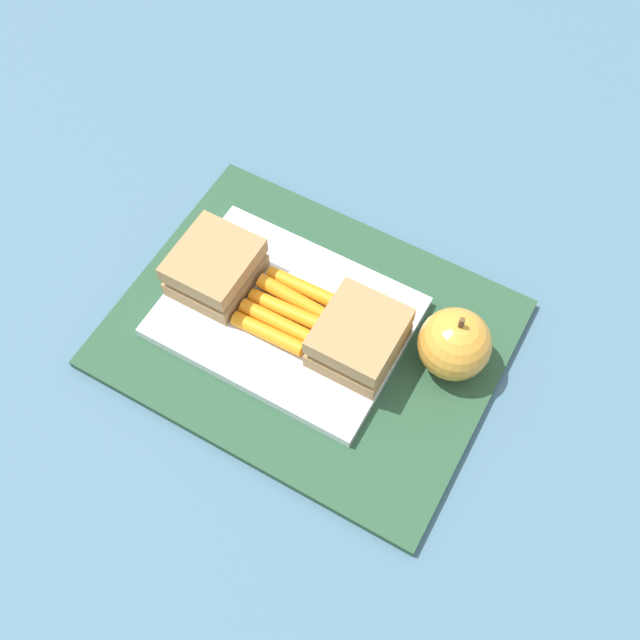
{
  "coord_description": "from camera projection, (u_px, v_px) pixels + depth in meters",
  "views": [
    {
      "loc": [
        0.18,
        -0.3,
        0.65
      ],
      "look_at": [
        0.01,
        0.0,
        0.04
      ],
      "focal_mm": 42.61,
      "sensor_mm": 36.0,
      "label": 1
    }
  ],
  "objects": [
    {
      "name": "ground_plane",
      "position": [
        309.0,
        336.0,
        0.74
      ],
      "size": [
        2.4,
        2.4,
        0.0
      ],
      "primitive_type": "plane",
      "color": "#42667A"
    },
    {
      "name": "carrot_sticks_bundle",
      "position": [
        285.0,
        310.0,
        0.72
      ],
      "size": [
        0.08,
        0.07,
        0.02
      ],
      "color": "orange",
      "rests_on": "food_tray"
    },
    {
      "name": "sandwich_half_left",
      "position": [
        215.0,
        268.0,
        0.72
      ],
      "size": [
        0.07,
        0.08,
        0.04
      ],
      "color": "#9E7A4C",
      "rests_on": "food_tray"
    },
    {
      "name": "apple",
      "position": [
        455.0,
        344.0,
        0.68
      ],
      "size": [
        0.07,
        0.07,
        0.08
      ],
      "color": "gold",
      "rests_on": "lunchbag_mat"
    },
    {
      "name": "sandwich_half_right",
      "position": [
        359.0,
        338.0,
        0.69
      ],
      "size": [
        0.07,
        0.08,
        0.04
      ],
      "color": "#9E7A4C",
      "rests_on": "food_tray"
    },
    {
      "name": "lunchbag_mat",
      "position": [
        309.0,
        333.0,
        0.73
      ],
      "size": [
        0.36,
        0.28,
        0.01
      ],
      "primitive_type": "cube",
      "color": "#284C33",
      "rests_on": "ground_plane"
    },
    {
      "name": "food_tray",
      "position": [
        286.0,
        317.0,
        0.73
      ],
      "size": [
        0.23,
        0.17,
        0.01
      ],
      "primitive_type": "cube",
      "color": "white",
      "rests_on": "lunchbag_mat"
    }
  ]
}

